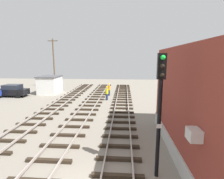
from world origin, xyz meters
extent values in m
cube|color=#2D2319|center=(1.20, 1.40, 0.09)|extent=(2.50, 0.24, 0.18)
cube|color=#2D2319|center=(1.20, 2.80, 0.09)|extent=(2.50, 0.24, 0.18)
cube|color=#2D2319|center=(1.20, 4.20, 0.09)|extent=(2.50, 0.24, 0.18)
cube|color=#2D2319|center=(1.20, 5.59, 0.09)|extent=(2.50, 0.24, 0.18)
cube|color=#2D2319|center=(1.20, 6.99, 0.09)|extent=(2.50, 0.24, 0.18)
cube|color=#2D2319|center=(1.20, 8.39, 0.09)|extent=(2.50, 0.24, 0.18)
cube|color=#2D2319|center=(1.20, 9.79, 0.09)|extent=(2.50, 0.24, 0.18)
cube|color=#2D2319|center=(1.20, 11.19, 0.09)|extent=(2.50, 0.24, 0.18)
cube|color=#2D2319|center=(1.20, 12.59, 0.09)|extent=(2.50, 0.24, 0.18)
cube|color=#2D2319|center=(1.20, 13.99, 0.09)|extent=(2.50, 0.24, 0.18)
cube|color=#2D2319|center=(1.20, 15.39, 0.09)|extent=(2.50, 0.24, 0.18)
cube|color=#2D2319|center=(1.20, 16.78, 0.09)|extent=(2.50, 0.24, 0.18)
cube|color=#2D2319|center=(1.20, 18.18, 0.09)|extent=(2.50, 0.24, 0.18)
cube|color=#2D2319|center=(1.20, 19.58, 0.09)|extent=(2.50, 0.24, 0.18)
cube|color=#2D2319|center=(1.20, 20.98, 0.09)|extent=(2.50, 0.24, 0.18)
cube|color=#2D2319|center=(1.20, 22.38, 0.09)|extent=(2.50, 0.24, 0.18)
cube|color=#2D2319|center=(1.20, 23.78, 0.09)|extent=(2.50, 0.24, 0.18)
cube|color=#2D2319|center=(1.20, 25.18, 0.09)|extent=(2.50, 0.24, 0.18)
cube|color=#2D2319|center=(1.20, 26.57, 0.09)|extent=(2.50, 0.24, 0.18)
cube|color=#2D2319|center=(1.20, 27.97, 0.09)|extent=(2.50, 0.24, 0.18)
cube|color=#2D2319|center=(1.20, 29.37, 0.09)|extent=(2.50, 0.24, 0.18)
cube|color=#2D2319|center=(-2.52, 2.37, 0.09)|extent=(2.50, 0.24, 0.18)
cube|color=#2D2319|center=(-2.52, 3.96, 0.09)|extent=(2.50, 0.24, 0.18)
cube|color=#2D2319|center=(-2.52, 5.54, 0.09)|extent=(2.50, 0.24, 0.18)
cube|color=#2D2319|center=(-2.52, 7.12, 0.09)|extent=(2.50, 0.24, 0.18)
cube|color=#2D2319|center=(-2.52, 8.70, 0.09)|extent=(2.50, 0.24, 0.18)
cube|color=#2D2319|center=(-2.52, 10.29, 0.09)|extent=(2.50, 0.24, 0.18)
cube|color=#2D2319|center=(-2.52, 11.87, 0.09)|extent=(2.50, 0.24, 0.18)
cube|color=#2D2319|center=(-2.52, 13.45, 0.09)|extent=(2.50, 0.24, 0.18)
cube|color=#2D2319|center=(-2.52, 15.04, 0.09)|extent=(2.50, 0.24, 0.18)
cube|color=#2D2319|center=(-2.52, 16.62, 0.09)|extent=(2.50, 0.24, 0.18)
cube|color=#2D2319|center=(-2.52, 18.20, 0.09)|extent=(2.50, 0.24, 0.18)
cube|color=#2D2319|center=(-2.52, 19.78, 0.09)|extent=(2.50, 0.24, 0.18)
cube|color=#2D2319|center=(-2.52, 21.37, 0.09)|extent=(2.50, 0.24, 0.18)
cube|color=#2D2319|center=(-2.52, 22.95, 0.09)|extent=(2.50, 0.24, 0.18)
cube|color=#2D2319|center=(-2.52, 24.53, 0.09)|extent=(2.50, 0.24, 0.18)
cube|color=#2D2319|center=(-2.52, 26.11, 0.09)|extent=(2.50, 0.24, 0.18)
cube|color=#2D2319|center=(-2.52, 27.70, 0.09)|extent=(2.50, 0.24, 0.18)
cube|color=#2D2319|center=(-2.52, 29.28, 0.09)|extent=(2.50, 0.24, 0.18)
cube|color=#2D2319|center=(-6.24, 4.40, 0.09)|extent=(2.50, 0.24, 0.18)
cube|color=#2D2319|center=(-6.24, 5.87, 0.09)|extent=(2.50, 0.24, 0.18)
cube|color=#2D2319|center=(-6.24, 7.33, 0.09)|extent=(2.50, 0.24, 0.18)
cube|color=#2D2319|center=(-6.24, 8.80, 0.09)|extent=(2.50, 0.24, 0.18)
cube|color=#2D2319|center=(-6.24, 10.27, 0.09)|extent=(2.50, 0.24, 0.18)
cube|color=#2D2319|center=(-6.24, 11.74, 0.09)|extent=(2.50, 0.24, 0.18)
cube|color=#2D2319|center=(-6.24, 13.20, 0.09)|extent=(2.50, 0.24, 0.18)
cube|color=#2D2319|center=(-6.24, 14.67, 0.09)|extent=(2.50, 0.24, 0.18)
cube|color=#2D2319|center=(-6.24, 16.14, 0.09)|extent=(2.50, 0.24, 0.18)
cube|color=#2D2319|center=(-6.24, 17.60, 0.09)|extent=(2.50, 0.24, 0.18)
cube|color=#2D2319|center=(-6.24, 19.07, 0.09)|extent=(2.50, 0.24, 0.18)
cube|color=#2D2319|center=(-6.24, 20.54, 0.09)|extent=(2.50, 0.24, 0.18)
cube|color=#2D2319|center=(-6.24, 22.00, 0.09)|extent=(2.50, 0.24, 0.18)
cube|color=#2D2319|center=(-6.24, 23.47, 0.09)|extent=(2.50, 0.24, 0.18)
cube|color=#2D2319|center=(-6.24, 24.94, 0.09)|extent=(2.50, 0.24, 0.18)
cube|color=#2D2319|center=(-6.24, 26.40, 0.09)|extent=(2.50, 0.24, 0.18)
cube|color=#2D2319|center=(-6.24, 27.87, 0.09)|extent=(2.50, 0.24, 0.18)
cube|color=#2D2319|center=(-6.24, 29.34, 0.09)|extent=(2.50, 0.24, 0.18)
cylinder|color=black|center=(3.03, 1.69, 2.31)|extent=(0.18, 0.18, 4.61)
cube|color=black|center=(3.03, 1.69, 5.16)|extent=(0.36, 0.24, 1.10)
sphere|color=#19E53F|center=(3.03, 1.51, 5.53)|extent=(0.20, 0.20, 0.20)
sphere|color=black|center=(3.03, 1.51, 5.16)|extent=(0.20, 0.20, 0.20)
sphere|color=black|center=(3.03, 1.51, 4.80)|extent=(0.20, 0.20, 0.20)
cube|color=white|center=(3.03, 1.55, 2.54)|extent=(0.24, 0.03, 0.18)
cube|color=#B2B2AD|center=(4.20, 2.23, 0.45)|extent=(0.08, 13.15, 0.90)
cube|color=silver|center=(4.01, 0.26, 2.77)|extent=(0.44, 0.60, 0.44)
cube|color=silver|center=(-10.28, 20.61, 1.30)|extent=(2.80, 3.60, 2.60)
cube|color=#4C4C51|center=(-10.28, 20.61, 2.68)|extent=(3.00, 3.80, 0.16)
cube|color=brown|center=(-11.70, 20.61, 1.00)|extent=(0.06, 0.90, 2.00)
cube|color=black|center=(-14.67, 17.86, 0.72)|extent=(4.20, 1.80, 0.80)
cube|color=#1E232D|center=(-14.67, 17.86, 1.44)|extent=(2.31, 1.66, 0.64)
cylinder|color=black|center=(-13.37, 18.76, 0.32)|extent=(0.64, 0.24, 0.64)
cylinder|color=black|center=(-13.37, 16.96, 0.32)|extent=(0.64, 0.24, 0.64)
cylinder|color=black|center=(-15.97, 18.76, 0.32)|extent=(0.64, 0.24, 0.64)
cylinder|color=black|center=(-15.97, 16.96, 0.32)|extent=(0.64, 0.24, 0.64)
cylinder|color=brown|center=(-11.37, 25.31, 4.47)|extent=(0.24, 0.24, 8.94)
cube|color=#4C3D2D|center=(-11.37, 25.31, 8.54)|extent=(1.80, 0.12, 0.12)
cylinder|color=#262D4C|center=(-0.82, 19.53, 0.42)|extent=(0.32, 0.32, 0.85)
cylinder|color=orange|center=(-0.82, 19.53, 1.18)|extent=(0.40, 0.40, 0.65)
sphere|color=tan|center=(-0.82, 19.53, 1.62)|extent=(0.24, 0.24, 0.24)
sphere|color=yellow|center=(-0.82, 19.53, 1.76)|extent=(0.22, 0.22, 0.22)
cylinder|color=#262D4C|center=(-0.85, 16.72, 0.42)|extent=(0.32, 0.32, 0.85)
cylinder|color=yellow|center=(-0.85, 16.72, 1.18)|extent=(0.40, 0.40, 0.65)
sphere|color=tan|center=(-0.85, 16.72, 1.62)|extent=(0.24, 0.24, 0.24)
sphere|color=yellow|center=(-0.85, 16.72, 1.76)|extent=(0.22, 0.22, 0.22)
camera|label=1|loc=(1.47, -5.89, 5.50)|focal=28.03mm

